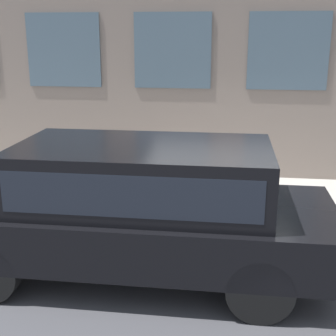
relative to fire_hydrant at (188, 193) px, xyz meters
name	(u,v)px	position (x,y,z in m)	size (l,w,h in m)	color
ground_plane	(222,240)	(-0.51, -0.60, -0.62)	(80.00, 80.00, 0.00)	#47474C
sidewalk	(224,203)	(1.05, -0.60, -0.54)	(3.12, 60.00, 0.17)	#B2ADA3
fire_hydrant	(188,193)	(0.00, 0.00, 0.00)	(0.38, 0.48, 0.88)	gray
person	(149,175)	(0.35, 0.75, 0.19)	(0.26, 0.17, 1.07)	navy
parked_truck_black_near	(138,202)	(-1.76, 0.52, 0.45)	(2.05, 5.35, 1.86)	black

